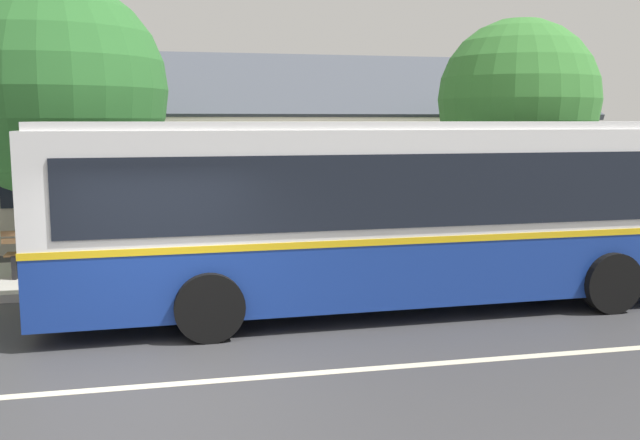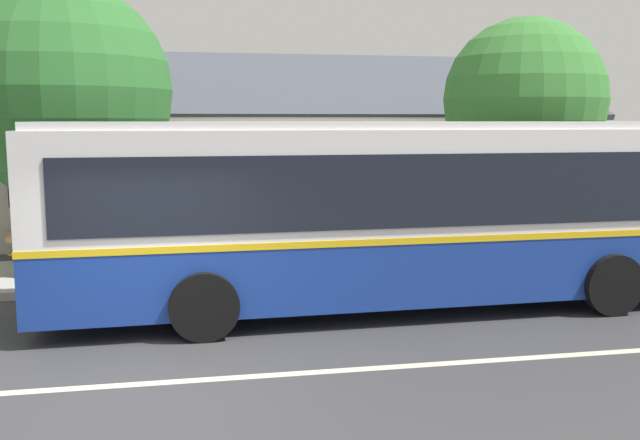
# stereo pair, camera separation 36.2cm
# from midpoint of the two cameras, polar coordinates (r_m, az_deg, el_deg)

# --- Properties ---
(ground_plane) EXTENTS (300.00, 300.00, 0.00)m
(ground_plane) POSITION_cam_midpoint_polar(r_m,az_deg,el_deg) (8.91, -13.49, -12.72)
(ground_plane) COLOR #38383A
(sidewalk_far) EXTENTS (60.00, 3.00, 0.15)m
(sidewalk_far) POSITION_cam_midpoint_polar(r_m,az_deg,el_deg) (14.67, -13.17, -4.21)
(sidewalk_far) COLOR #ADAAA3
(sidewalk_far) RESTS_ON ground
(lane_divider_stripe) EXTENTS (60.00, 0.16, 0.01)m
(lane_divider_stripe) POSITION_cam_midpoint_polar(r_m,az_deg,el_deg) (8.91, -13.50, -12.70)
(lane_divider_stripe) COLOR beige
(lane_divider_stripe) RESTS_ON ground
(community_building) EXTENTS (24.35, 9.79, 6.20)m
(community_building) POSITION_cam_midpoint_polar(r_m,az_deg,el_deg) (22.42, -13.85, 4.21)
(community_building) COLOR beige
(community_building) RESTS_ON ground
(transit_bus) EXTENTS (11.25, 2.94, 3.10)m
(transit_bus) POSITION_cam_midpoint_polar(r_m,az_deg,el_deg) (11.86, 4.55, 0.93)
(transit_bus) COLOR navy
(transit_bus) RESTS_ON ground
(bench_by_building) EXTENTS (1.73, 0.51, 0.94)m
(bench_by_building) POSITION_cam_midpoint_polar(r_m,az_deg,el_deg) (14.60, -21.23, -2.62)
(bench_by_building) COLOR brown
(bench_by_building) RESTS_ON sidewalk_far
(bench_down_street) EXTENTS (1.56, 0.51, 0.94)m
(bench_down_street) POSITION_cam_midpoint_polar(r_m,az_deg,el_deg) (14.13, -4.33, -2.47)
(bench_down_street) COLOR brown
(bench_down_street) RESTS_ON sidewalk_far
(street_tree_primary) EXTENTS (3.69, 3.69, 5.45)m
(street_tree_primary) POSITION_cam_midpoint_polar(r_m,az_deg,el_deg) (17.25, 14.97, 9.24)
(street_tree_primary) COLOR #4C3828
(street_tree_primary) RESTS_ON ground
(street_tree_secondary) EXTENTS (4.47, 4.47, 5.97)m
(street_tree_secondary) POSITION_cam_midpoint_polar(r_m,az_deg,el_deg) (15.65, -21.02, 9.67)
(street_tree_secondary) COLOR #4C3828
(street_tree_secondary) RESTS_ON ground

